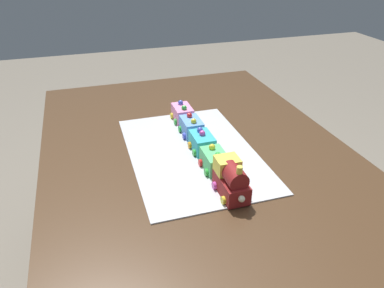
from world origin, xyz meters
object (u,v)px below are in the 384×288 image
at_px(cake_car_flatbed_bubblegum, 182,113).
at_px(cake_car_hopper_mint_green, 215,161).
at_px(cake_car_caboose_turquoise, 202,142).
at_px(cake_car_tanker_sky_blue, 192,127).
at_px(cake_locomotive, 231,179).
at_px(dining_table, 196,174).

bearing_deg(cake_car_flatbed_bubblegum, cake_car_hopper_mint_green, 180.00).
bearing_deg(cake_car_caboose_turquoise, cake_car_tanker_sky_blue, 0.00).
bearing_deg(cake_locomotive, cake_car_flatbed_bubblegum, -0.00).
distance_m(dining_table, cake_car_hopper_mint_green, 0.20).
xyz_separation_m(dining_table, cake_car_flatbed_bubblegum, (0.21, -0.01, 0.14)).
height_order(cake_car_hopper_mint_green, cake_car_flatbed_bubblegum, same).
xyz_separation_m(cake_locomotive, cake_car_flatbed_bubblegum, (0.48, -0.00, -0.02)).
bearing_deg(cake_car_flatbed_bubblegum, cake_car_tanker_sky_blue, 180.00).
relative_size(cake_locomotive, cake_car_hopper_mint_green, 1.40).
xyz_separation_m(cake_car_caboose_turquoise, cake_car_tanker_sky_blue, (0.12, 0.00, 0.00)).
bearing_deg(dining_table, cake_car_caboose_turquoise, -148.43).
xyz_separation_m(dining_table, cake_car_caboose_turquoise, (-0.02, -0.01, 0.14)).
bearing_deg(dining_table, cake_car_hopper_mint_green, -174.29).
xyz_separation_m(cake_car_hopper_mint_green, cake_car_caboose_turquoise, (0.12, 0.00, 0.00)).
distance_m(cake_car_hopper_mint_green, cake_car_flatbed_bubblegum, 0.35).
height_order(cake_car_caboose_turquoise, cake_car_tanker_sky_blue, same).
bearing_deg(dining_table, cake_car_flatbed_bubblegum, -3.81).
xyz_separation_m(cake_locomotive, cake_car_tanker_sky_blue, (0.36, -0.00, -0.02)).
bearing_deg(cake_locomotive, cake_car_tanker_sky_blue, -0.00).
xyz_separation_m(cake_car_caboose_turquoise, cake_car_flatbed_bubblegum, (0.24, 0.00, 0.00)).
xyz_separation_m(cake_car_hopper_mint_green, cake_car_tanker_sky_blue, (0.24, 0.00, 0.00)).
bearing_deg(cake_car_tanker_sky_blue, cake_car_hopper_mint_green, 180.00).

